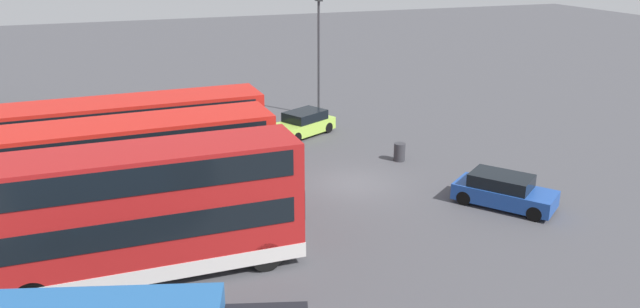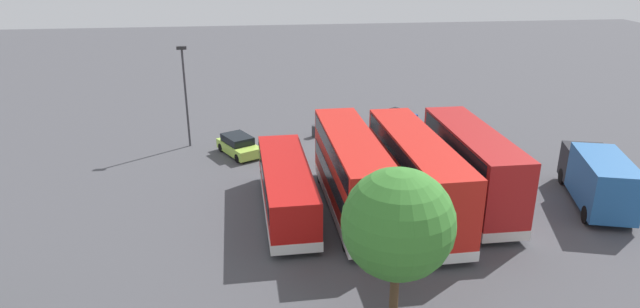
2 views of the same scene
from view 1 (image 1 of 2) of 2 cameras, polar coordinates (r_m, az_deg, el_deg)
The scene contains 9 objects.
ground_plane at distance 29.43m, azimuth 3.09°, elevation -2.77°, with size 140.00×140.00×0.00m, color #47474C.
bus_double_decker_near_end at distance 21.51m, azimuth -15.63°, elevation -4.92°, with size 2.66×10.37×4.55m.
bus_double_decker_second at distance 24.78m, azimuth -18.18°, elevation -1.95°, with size 2.95×12.10×4.55m.
bus_double_decker_third at distance 28.13m, azimuth -17.04°, elevation 0.65°, with size 2.89×11.59×4.55m.
bus_single_deck_fourth at distance 31.92m, azimuth -16.86°, elevation 1.26°, with size 2.91×10.55×2.95m.
car_hatchback_silver at distance 36.62m, azimuth -1.55°, elevation 2.83°, with size 3.43×4.30×1.43m.
car_small_green at distance 27.89m, azimuth 16.60°, elevation -3.30°, with size 4.46×3.98×1.43m.
lamp_post_tall at distance 40.00m, azimuth -0.12°, elevation 9.81°, with size 0.70×0.30×7.64m.
waste_bin_yellow at distance 32.58m, azimuth 7.36°, elevation 0.19°, with size 0.60×0.60×0.95m, color #333338.
Camera 1 is at (-25.10, 10.81, 10.93)m, focal length 34.62 mm.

